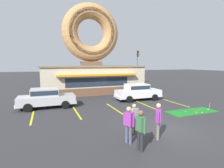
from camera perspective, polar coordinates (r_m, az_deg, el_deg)
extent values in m
plane|color=#2D2D30|center=(10.41, 16.62, -13.76)|extent=(160.00, 160.00, 0.00)
cube|color=brown|center=(22.59, -6.70, -1.38)|extent=(12.00, 6.00, 0.90)
cube|color=beige|center=(22.42, -6.75, 2.67)|extent=(12.00, 6.00, 2.30)
cube|color=slate|center=(22.37, -6.80, 5.81)|extent=(12.30, 6.30, 0.16)
cube|color=orange|center=(19.23, -4.33, 2.94)|extent=(9.00, 0.60, 0.20)
cube|color=#232D3D|center=(19.57, -4.55, 0.65)|extent=(7.20, 0.03, 1.00)
cube|color=brown|center=(22.37, -6.81, 6.66)|extent=(2.40, 1.80, 0.50)
torus|color=#B27F4C|center=(22.70, -6.94, 16.29)|extent=(7.10, 1.90, 7.10)
torus|color=tan|center=(22.29, -6.66, 16.48)|extent=(6.25, 1.05, 6.24)
cube|color=#197523|center=(14.54, 24.64, -8.18)|extent=(3.86, 1.48, 0.03)
torus|color=#D17F47|center=(14.49, 27.35, -8.23)|extent=(0.13, 0.13, 0.04)
torus|color=brown|center=(15.33, 26.78, -7.41)|extent=(0.13, 0.13, 0.04)
torus|color=#E5C666|center=(15.71, 28.85, -7.19)|extent=(0.13, 0.13, 0.04)
torus|color=brown|center=(14.99, 26.26, -7.69)|extent=(0.13, 0.13, 0.04)
torus|color=#D17F47|center=(14.31, 25.81, -8.33)|extent=(0.13, 0.13, 0.04)
torus|color=brown|center=(14.59, 25.28, -8.02)|extent=(0.13, 0.13, 0.04)
sphere|color=white|center=(14.20, 22.82, -8.29)|extent=(0.04, 0.04, 0.04)
cylinder|color=silver|center=(15.65, 29.24, -6.30)|extent=(0.01, 0.01, 0.55)
cube|color=red|center=(15.65, 29.42, -5.47)|extent=(0.12, 0.01, 0.08)
cube|color=#B2B5BA|center=(15.26, -20.46, -4.82)|extent=(4.41, 1.78, 0.68)
cube|color=#B2B5BA|center=(15.15, -21.13, -2.47)|extent=(2.11, 1.57, 0.60)
cube|color=#232D3D|center=(15.15, -21.13, -2.40)|extent=(2.02, 1.59, 0.36)
cube|color=silver|center=(15.47, -12.11, -5.31)|extent=(0.11, 1.67, 0.24)
cube|color=silver|center=(15.47, -28.75, -5.98)|extent=(0.11, 1.67, 0.24)
cylinder|color=black|center=(16.24, -15.60, -5.19)|extent=(0.64, 0.22, 0.64)
cylinder|color=black|center=(14.53, -14.97, -6.56)|extent=(0.64, 0.22, 0.64)
cylinder|color=black|center=(16.25, -25.27, -5.59)|extent=(0.64, 0.22, 0.64)
cylinder|color=black|center=(14.53, -25.81, -7.00)|extent=(0.64, 0.22, 0.64)
cube|color=silver|center=(17.55, 8.50, -3.02)|extent=(4.45, 1.88, 0.68)
cube|color=silver|center=(17.39, 8.10, -0.97)|extent=(2.14, 1.62, 0.60)
cube|color=#232D3D|center=(17.38, 8.10, -0.91)|extent=(2.06, 1.64, 0.36)
cube|color=silver|center=(18.73, 14.54, -3.30)|extent=(0.14, 1.67, 0.24)
cube|color=silver|center=(16.68, 1.69, -4.30)|extent=(0.14, 1.67, 0.24)
cylinder|color=black|center=(19.02, 10.88, -3.36)|extent=(0.65, 0.24, 0.64)
cylinder|color=black|center=(17.55, 13.79, -4.27)|extent=(0.65, 0.24, 0.64)
cylinder|color=black|center=(17.81, 3.26, -3.93)|extent=(0.65, 0.24, 0.64)
cylinder|color=black|center=(16.24, 5.67, -4.98)|extent=(0.65, 0.24, 0.64)
cylinder|color=#474C66|center=(8.16, 6.04, -16.20)|extent=(0.15, 0.15, 0.83)
cylinder|color=#474C66|center=(8.27, 4.84, -15.89)|extent=(0.15, 0.15, 0.83)
cube|color=#8C3393|center=(7.96, 5.49, -11.26)|extent=(0.40, 0.45, 0.61)
cylinder|color=#8C3393|center=(7.84, 7.04, -11.80)|extent=(0.10, 0.10, 0.56)
cylinder|color=#8C3393|center=(8.11, 4.00, -11.14)|extent=(0.10, 0.10, 0.56)
sphere|color=tan|center=(7.84, 5.53, -8.16)|extent=(0.22, 0.22, 0.22)
cylinder|color=slate|center=(8.77, 14.74, -14.66)|extent=(0.15, 0.15, 0.85)
cylinder|color=slate|center=(8.96, 14.74, -14.20)|extent=(0.15, 0.15, 0.85)
cube|color=#8C3393|center=(8.63, 14.89, -9.84)|extent=(0.42, 0.45, 0.62)
cylinder|color=#8C3393|center=(8.40, 14.89, -10.52)|extent=(0.10, 0.10, 0.57)
cylinder|color=#8C3393|center=(8.88, 14.87, -9.58)|extent=(0.10, 0.10, 0.57)
sphere|color=tan|center=(8.51, 14.98, -6.89)|extent=(0.23, 0.23, 0.23)
cylinder|color=#232328|center=(7.71, 8.75, -17.62)|extent=(0.15, 0.15, 0.84)
cylinder|color=#232328|center=(7.56, 9.71, -18.12)|extent=(0.15, 0.15, 0.84)
cube|color=#386B42|center=(7.36, 9.33, -12.69)|extent=(0.29, 0.41, 0.62)
cylinder|color=#386B42|center=(7.56, 8.14, -12.39)|extent=(0.10, 0.10, 0.57)
cylinder|color=#386B42|center=(7.19, 10.58, -13.46)|extent=(0.10, 0.10, 0.57)
sphere|color=brown|center=(7.23, 9.40, -9.30)|extent=(0.23, 0.23, 0.23)
cylinder|color=#7F7056|center=(9.36, 7.63, -13.41)|extent=(0.15, 0.15, 0.76)
cylinder|color=#7F7056|center=(9.23, 6.68, -13.67)|extent=(0.15, 0.15, 0.76)
cube|color=gray|center=(9.09, 7.22, -9.63)|extent=(0.42, 0.32, 0.56)
cylinder|color=gray|center=(9.26, 8.40, -9.53)|extent=(0.10, 0.10, 0.51)
cylinder|color=gray|center=(8.94, 5.99, -10.08)|extent=(0.10, 0.10, 0.51)
sphere|color=tan|center=(8.98, 7.26, -7.11)|extent=(0.20, 0.20, 0.20)
cylinder|color=#51565B|center=(21.93, 10.83, -1.63)|extent=(0.56, 0.56, 0.95)
torus|color=#303437|center=(21.87, 10.86, -0.40)|extent=(0.57, 0.57, 0.05)
cylinder|color=#595B60|center=(29.62, 8.22, 5.24)|extent=(0.16, 0.16, 5.80)
cube|color=black|center=(29.50, 8.47, 9.80)|extent=(0.28, 0.24, 0.90)
sphere|color=red|center=(29.42, 8.60, 10.39)|extent=(0.18, 0.18, 0.18)
sphere|color=orange|center=(29.40, 8.59, 9.81)|extent=(0.18, 0.18, 0.18)
sphere|color=green|center=(29.38, 8.58, 9.22)|extent=(0.18, 0.18, 0.18)
cube|color=yellow|center=(13.21, -24.58, -9.69)|extent=(0.12, 3.60, 0.01)
cube|color=yellow|center=(13.34, -11.46, -9.06)|extent=(0.12, 3.60, 0.01)
cube|color=yellow|center=(14.12, 0.75, -8.04)|extent=(0.12, 3.60, 0.01)
cube|color=yellow|center=(15.45, 11.22, -6.88)|extent=(0.12, 3.60, 0.01)
cube|color=yellow|center=(17.21, 19.75, -5.76)|extent=(0.12, 3.60, 0.01)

